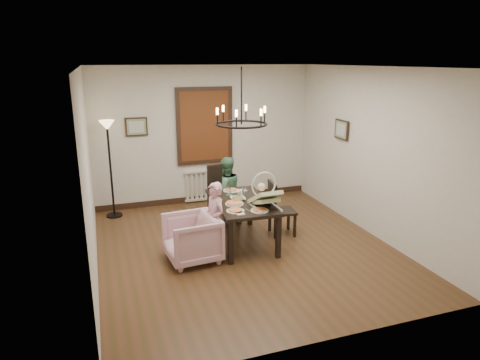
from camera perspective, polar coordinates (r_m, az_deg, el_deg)
room_shell at (r=6.81m, az=-0.34°, el=3.04°), size 4.51×5.00×2.81m
dining_table at (r=6.89m, az=0.18°, el=-3.43°), size 0.93×1.57×0.72m
chair_far at (r=7.85m, az=-2.23°, el=-1.85°), size 0.51×0.51×1.05m
chair_right at (r=7.30m, az=5.69°, el=-3.73°), size 0.46×0.46×0.95m
armchair at (r=6.42m, az=-6.42°, el=-7.74°), size 0.83×0.81×0.70m
elderly_woman at (r=6.46m, az=-3.38°, el=-6.22°), size 0.33×0.41×0.97m
seated_man at (r=7.68m, az=-1.88°, el=-2.29°), size 0.55×0.45×1.04m
baby_bouncer at (r=6.50m, az=3.35°, el=-2.11°), size 0.45×0.60×0.38m
salad_bowl at (r=6.86m, az=-0.32°, el=-2.48°), size 0.28×0.28×0.07m
pizza_platter at (r=6.68m, az=-0.75°, el=-3.13°), size 0.29×0.29×0.04m
drinking_glass at (r=6.83m, az=-0.20°, el=-2.29°), size 0.06×0.06×0.13m
window_blinds at (r=8.75m, az=-4.73°, el=7.19°), size 1.00×0.03×1.40m
radiator at (r=9.04m, az=-4.58°, el=-0.65°), size 0.92×0.12×0.62m
picture_back at (r=8.53m, az=-13.64°, el=6.91°), size 0.42×0.03×0.36m
picture_right at (r=8.17m, az=13.38°, el=6.56°), size 0.03×0.42×0.36m
floor_lamp at (r=8.33m, az=-16.85°, el=1.20°), size 0.30×0.30×1.80m
chandelier at (r=6.57m, az=0.19°, el=7.46°), size 0.80×0.80×0.04m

